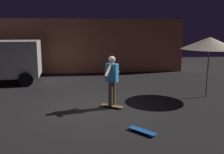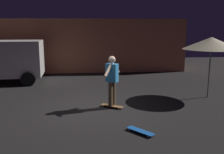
% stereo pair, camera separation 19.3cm
% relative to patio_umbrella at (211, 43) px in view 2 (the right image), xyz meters
% --- Properties ---
extents(ground_plane, '(28.00, 28.00, 0.00)m').
position_rel_patio_umbrella_xyz_m(ground_plane, '(-4.45, -1.00, -2.07)').
color(ground_plane, black).
extents(low_building, '(12.15, 3.89, 3.16)m').
position_rel_patio_umbrella_xyz_m(low_building, '(-4.88, 7.68, -0.49)').
color(low_building, '#B76B4C').
rests_on(low_building, ground_plane).
extents(patio_umbrella, '(2.10, 2.10, 2.30)m').
position_rel_patio_umbrella_xyz_m(patio_umbrella, '(0.00, 0.00, 0.00)').
color(patio_umbrella, slate).
rests_on(patio_umbrella, ground_plane).
extents(skateboard_ridden, '(0.76, 0.59, 0.07)m').
position_rel_patio_umbrella_xyz_m(skateboard_ridden, '(-3.79, -1.01, -2.02)').
color(skateboard_ridden, olive).
rests_on(skateboard_ridden, ground_plane).
extents(skateboard_spare, '(0.66, 0.72, 0.07)m').
position_rel_patio_umbrella_xyz_m(skateboard_spare, '(-3.23, -3.16, -2.02)').
color(skateboard_spare, '#1959B2').
rests_on(skateboard_spare, ground_plane).
extents(skater, '(0.61, 0.88, 1.67)m').
position_rel_patio_umbrella_xyz_m(skater, '(-3.79, -1.01, -1.04)').
color(skater, brown).
rests_on(skater, skateboard_ridden).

